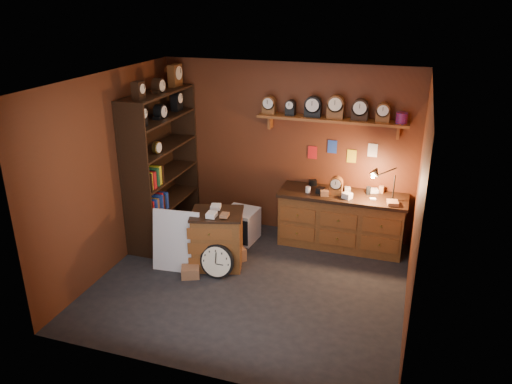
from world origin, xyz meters
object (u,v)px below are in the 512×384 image
object	(u,v)px
low_cabinet	(217,237)
shelving_unit	(160,160)
big_round_clock	(217,261)
workbench	(341,217)

from	to	relation	value
low_cabinet	shelving_unit	bearing A→B (deg)	136.29
low_cabinet	big_round_clock	distance (m)	0.38
shelving_unit	big_round_clock	size ratio (longest dim) A/B	5.35
shelving_unit	workbench	distance (m)	2.91
workbench	low_cabinet	xyz separation A→B (m)	(-1.57, -1.14, -0.03)
shelving_unit	big_round_clock	distance (m)	1.91
low_cabinet	big_round_clock	world-z (taller)	low_cabinet
workbench	big_round_clock	distance (m)	2.06
workbench	big_round_clock	xyz separation A→B (m)	(-1.45, -1.45, -0.24)
shelving_unit	big_round_clock	xyz separation A→B (m)	(1.30, -0.95, -1.02)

